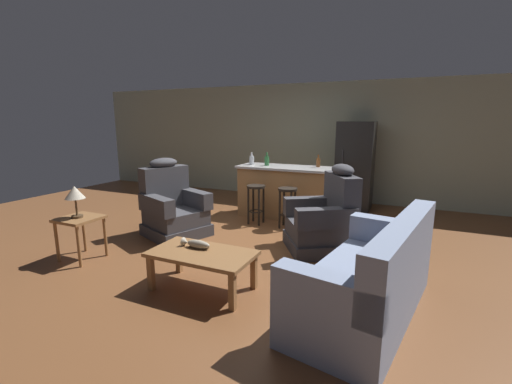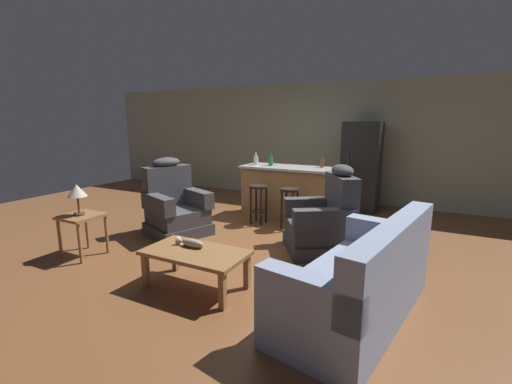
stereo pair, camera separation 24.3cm
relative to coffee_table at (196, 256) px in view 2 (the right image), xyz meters
The scene contains 16 objects.
ground_plane 1.75m from the coffee_table, 95.17° to the left, with size 12.00×12.00×0.00m.
back_wall 4.92m from the coffee_table, 91.83° to the left, with size 12.00×0.05×2.60m.
coffee_table is the anchor object (origin of this frame).
fish_figurine 0.17m from the coffee_table, 149.45° to the left, with size 0.34×0.10×0.10m.
couch 1.69m from the coffee_table, ahead, with size 1.17×2.02×0.94m.
recliner_near_lamp 1.97m from the coffee_table, 136.61° to the left, with size 1.09×1.09×1.20m.
recliner_near_island 1.91m from the coffee_table, 61.82° to the left, with size 1.16×1.16×1.20m.
end_table 1.89m from the coffee_table, behind, with size 0.48×0.48×0.56m.
table_lamp 1.96m from the coffee_table, behind, with size 0.24×0.24×0.41m.
kitchen_island 3.06m from the coffee_table, 92.89° to the left, with size 1.80×0.70×0.95m.
bar_stool_left 2.48m from the coffee_table, 101.28° to the left, with size 0.32×0.32×0.68m.
bar_stool_right 2.43m from the coffee_table, 87.74° to the left, with size 0.32×0.32×0.68m.
refrigerator 4.38m from the coffee_table, 78.22° to the left, with size 0.70×0.69×1.76m.
bottle_tall_green 3.16m from the coffee_table, 100.08° to the left, with size 0.09×0.09×0.24m.
bottle_short_amber 3.24m from the coffee_table, 105.74° to the left, with size 0.09×0.09×0.23m.
bottle_wine_dark 3.33m from the coffee_table, 83.19° to the left, with size 0.07×0.07×0.22m.
Camera 2 is at (2.30, -4.44, 1.76)m, focal length 24.00 mm.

